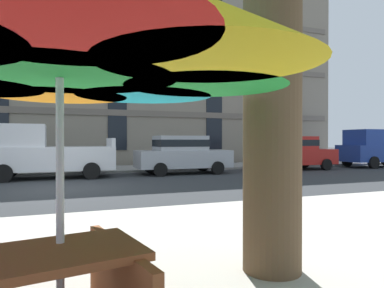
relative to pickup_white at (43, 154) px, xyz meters
The scene contains 8 objects.
ground_plane 3.90m from the pickup_white, 79.28° to the right, with size 120.00×120.00×0.00m, color #2D3033.
sidewalk_far 3.32m from the pickup_white, 77.26° to the left, with size 56.00×3.60×0.12m, color gray.
apartment_building 12.52m from the pickup_white, 86.45° to the left, with size 37.42×12.08×12.80m.
pickup_white is the anchor object (origin of this frame).
sedan_silver 6.01m from the pickup_white, ahead, with size 4.40×1.98×1.78m.
sedan_red 12.28m from the pickup_white, ahead, with size 4.40×1.98×1.78m.
pickup_blue 18.29m from the pickup_white, ahead, with size 5.10×2.12×2.20m.
patio_umbrella 12.77m from the pickup_white, 87.38° to the right, with size 3.82×3.82×2.51m.
Camera 1 is at (-0.13, -11.82, 1.54)m, focal length 32.83 mm.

